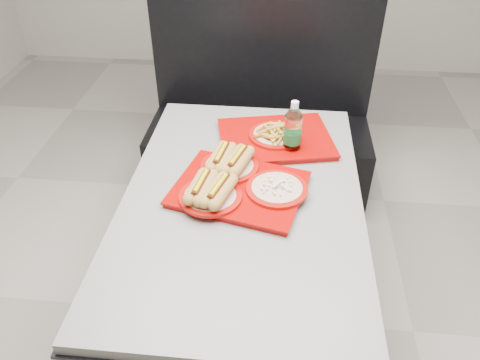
# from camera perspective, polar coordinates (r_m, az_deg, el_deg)

# --- Properties ---
(ground) EXTENTS (6.00, 6.00, 0.00)m
(ground) POSITION_cam_1_polar(r_m,az_deg,el_deg) (2.32, 0.25, -16.37)
(ground) COLOR #9F9A8F
(ground) RESTS_ON ground
(diner_table) EXTENTS (0.92, 1.42, 0.75)m
(diner_table) POSITION_cam_1_polar(r_m,az_deg,el_deg) (1.89, 0.30, -5.71)
(diner_table) COLOR black
(diner_table) RESTS_ON ground
(booth_bench) EXTENTS (1.30, 0.57, 1.35)m
(booth_bench) POSITION_cam_1_polar(r_m,az_deg,el_deg) (2.88, 2.39, 6.38)
(booth_bench) COLOR black
(booth_bench) RESTS_ON ground
(tray_near) EXTENTS (0.55, 0.48, 0.11)m
(tray_near) POSITION_cam_1_polar(r_m,az_deg,el_deg) (1.78, -0.65, -0.31)
(tray_near) COLOR #940604
(tray_near) RESTS_ON diner_table
(tray_far) EXTENTS (0.56, 0.48, 0.10)m
(tray_far) POSITION_cam_1_polar(r_m,az_deg,el_deg) (2.08, 4.34, 5.34)
(tray_far) COLOR #940604
(tray_far) RESTS_ON diner_table
(water_bottle) EXTENTS (0.08, 0.08, 0.24)m
(water_bottle) POSITION_cam_1_polar(r_m,az_deg,el_deg) (1.97, 6.45, 5.89)
(water_bottle) COLOR silver
(water_bottle) RESTS_ON diner_table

